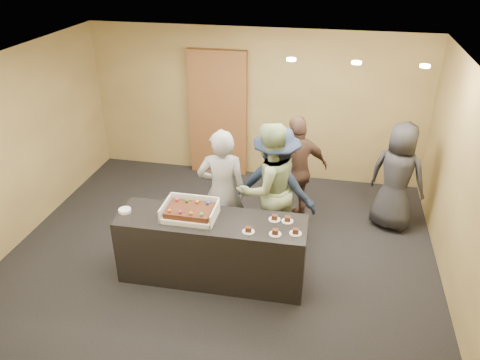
% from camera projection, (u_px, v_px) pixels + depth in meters
% --- Properties ---
extents(room, '(6.04, 6.00, 2.70)m').
position_uv_depth(room, '(222.00, 165.00, 6.20)').
color(room, black).
rests_on(room, ground).
extents(serving_counter, '(2.41, 0.75, 0.90)m').
position_uv_depth(serving_counter, '(212.00, 249.00, 6.06)').
color(serving_counter, black).
rests_on(serving_counter, floor).
extents(storage_cabinet, '(1.05, 0.15, 2.32)m').
position_uv_depth(storage_cabinet, '(218.00, 114.00, 8.49)').
color(storage_cabinet, brown).
rests_on(storage_cabinet, floor).
extents(cake_box, '(0.67, 0.46, 0.20)m').
position_uv_depth(cake_box, '(191.00, 213.00, 5.90)').
color(cake_box, white).
rests_on(cake_box, serving_counter).
extents(sheet_cake, '(0.57, 0.39, 0.11)m').
position_uv_depth(sheet_cake, '(190.00, 211.00, 5.86)').
color(sheet_cake, '#3F200E').
rests_on(sheet_cake, cake_box).
extents(plate_stack, '(0.16, 0.16, 0.04)m').
position_uv_depth(plate_stack, '(125.00, 210.00, 6.01)').
color(plate_stack, white).
rests_on(plate_stack, serving_counter).
extents(slice_a, '(0.15, 0.15, 0.07)m').
position_uv_depth(slice_a, '(248.00, 230.00, 5.60)').
color(slice_a, white).
rests_on(slice_a, serving_counter).
extents(slice_b, '(0.15, 0.15, 0.07)m').
position_uv_depth(slice_b, '(275.00, 218.00, 5.84)').
color(slice_b, white).
rests_on(slice_b, serving_counter).
extents(slice_c, '(0.15, 0.15, 0.07)m').
position_uv_depth(slice_c, '(275.00, 233.00, 5.55)').
color(slice_c, white).
rests_on(slice_c, serving_counter).
extents(slice_d, '(0.15, 0.15, 0.07)m').
position_uv_depth(slice_d, '(287.00, 220.00, 5.81)').
color(slice_d, white).
rests_on(slice_d, serving_counter).
extents(slice_e, '(0.15, 0.15, 0.07)m').
position_uv_depth(slice_e, '(296.00, 232.00, 5.57)').
color(slice_e, white).
rests_on(slice_e, serving_counter).
extents(person_server_grey, '(0.74, 0.55, 1.84)m').
position_uv_depth(person_server_grey, '(222.00, 192.00, 6.42)').
color(person_server_grey, gray).
rests_on(person_server_grey, floor).
extents(person_sage_man, '(1.17, 1.15, 1.91)m').
position_uv_depth(person_sage_man, '(268.00, 188.00, 6.46)').
color(person_sage_man, '#97AE7E').
rests_on(person_sage_man, floor).
extents(person_navy_man, '(1.26, 0.85, 1.81)m').
position_uv_depth(person_navy_man, '(276.00, 187.00, 6.58)').
color(person_navy_man, '#19243B').
rests_on(person_navy_man, floor).
extents(person_brown_extra, '(1.10, 0.88, 1.74)m').
position_uv_depth(person_brown_extra, '(296.00, 171.00, 7.11)').
color(person_brown_extra, brown).
rests_on(person_brown_extra, floor).
extents(person_dark_suit, '(0.98, 0.83, 1.71)m').
position_uv_depth(person_dark_suit, '(397.00, 177.00, 6.97)').
color(person_dark_suit, '#2A2B30').
rests_on(person_dark_suit, floor).
extents(ceiling_spotlights, '(1.72, 0.12, 0.03)m').
position_uv_depth(ceiling_spotlights, '(356.00, 63.00, 5.72)').
color(ceiling_spotlights, '#FFEAC6').
rests_on(ceiling_spotlights, ceiling).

